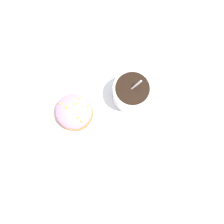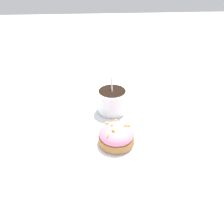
# 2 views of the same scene
# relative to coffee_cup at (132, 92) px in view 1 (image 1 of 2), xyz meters

# --- Properties ---
(ground_plane) EXTENTS (3.00, 3.00, 0.00)m
(ground_plane) POSITION_rel_coffee_cup_xyz_m (-0.07, -0.01, -0.04)
(ground_plane) COLOR silver
(paper_napkin) EXTENTS (0.37, 0.37, 0.00)m
(paper_napkin) POSITION_rel_coffee_cup_xyz_m (-0.07, -0.01, -0.04)
(paper_napkin) COLOR white
(paper_napkin) RESTS_ON ground_plane
(coffee_cup) EXTENTS (0.11, 0.08, 0.10)m
(coffee_cup) POSITION_rel_coffee_cup_xyz_m (0.00, 0.00, 0.00)
(coffee_cup) COLOR white
(coffee_cup) RESTS_ON paper_napkin
(frosted_pastry) EXTENTS (0.09, 0.09, 0.05)m
(frosted_pastry) POSITION_rel_coffee_cup_xyz_m (-0.14, 0.00, -0.01)
(frosted_pastry) COLOR #B2753D
(frosted_pastry) RESTS_ON paper_napkin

